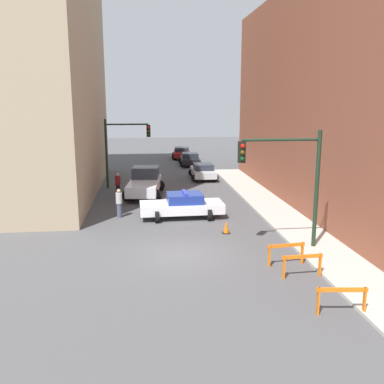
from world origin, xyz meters
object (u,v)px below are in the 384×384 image
at_px(white_truck, 145,182).
at_px(barrier_front, 342,296).
at_px(parked_car_near, 203,171).
at_px(pedestrian_crossing, 119,203).
at_px(traffic_light_far, 121,143).
at_px(pedestrian_corner, 118,184).
at_px(barrier_mid, 302,262).
at_px(police_car, 182,205).
at_px(barrier_back, 286,250).
at_px(traffic_light_near, 292,172).
at_px(parked_car_far, 182,153).
at_px(parked_car_mid, 190,159).
at_px(traffic_cone, 226,227).

xyz_separation_m(white_truck, barrier_front, (5.95, -18.05, -0.29)).
distance_m(parked_car_near, pedestrian_crossing, 13.32).
relative_size(traffic_light_far, pedestrian_corner, 3.13).
height_order(traffic_light_far, barrier_mid, traffic_light_far).
height_order(police_car, barrier_back, police_car).
relative_size(traffic_light_near, traffic_light_far, 1.00).
relative_size(white_truck, barrier_back, 3.50).
distance_m(police_car, white_truck, 6.55).
bearing_deg(parked_car_far, pedestrian_corner, -102.99).
height_order(white_truck, parked_car_mid, white_truck).
bearing_deg(traffic_light_near, white_truck, 117.54).
xyz_separation_m(traffic_light_far, barrier_back, (7.32, -16.86, -2.78)).
distance_m(white_truck, parked_car_far, 19.57).
height_order(pedestrian_crossing, barrier_front, pedestrian_crossing).
height_order(police_car, pedestrian_crossing, pedestrian_crossing).
xyz_separation_m(traffic_light_near, parked_car_near, (-1.34, 17.96, -2.86)).
height_order(traffic_light_far, white_truck, traffic_light_far).
xyz_separation_m(parked_car_near, pedestrian_corner, (-6.82, -6.13, 0.19)).
distance_m(parked_car_mid, pedestrian_crossing, 20.46).
bearing_deg(barrier_back, traffic_light_far, 113.46).
distance_m(white_truck, pedestrian_crossing, 5.97).
distance_m(white_truck, parked_car_mid, 14.50).
height_order(police_car, traffic_cone, police_car).
distance_m(parked_car_mid, barrier_mid, 28.88).
distance_m(police_car, pedestrian_crossing, 3.61).
bearing_deg(traffic_light_near, traffic_cone, 130.76).
height_order(white_truck, barrier_mid, white_truck).
bearing_deg(traffic_light_near, barrier_mid, -99.71).
relative_size(parked_car_far, pedestrian_crossing, 2.67).
bearing_deg(parked_car_near, barrier_mid, -86.87).
bearing_deg(parked_car_mid, pedestrian_crossing, -105.84).
xyz_separation_m(parked_car_far, barrier_back, (1.25, -32.93, -0.06)).
xyz_separation_m(traffic_light_far, barrier_front, (7.68, -21.07, -2.78)).
distance_m(parked_car_mid, parked_car_far, 5.37).
bearing_deg(parked_car_near, traffic_light_near, -84.83).
height_order(white_truck, pedestrian_crossing, white_truck).
height_order(parked_car_near, pedestrian_corner, pedestrian_corner).
height_order(pedestrian_corner, barrier_back, pedestrian_corner).
relative_size(parked_car_far, pedestrian_corner, 2.67).
distance_m(traffic_light_far, pedestrian_crossing, 9.15).
bearing_deg(pedestrian_crossing, police_car, -48.85).
relative_size(traffic_light_near, traffic_cone, 7.93).
height_order(parked_car_mid, barrier_front, parked_car_mid).
bearing_deg(pedestrian_corner, parked_car_near, -35.00).
xyz_separation_m(barrier_mid, traffic_cone, (-1.79, 5.74, -0.30)).
distance_m(parked_car_mid, barrier_front, 31.80).
height_order(police_car, pedestrian_corner, pedestrian_corner).
bearing_deg(barrier_mid, parked_car_near, 92.22).
bearing_deg(barrier_front, parked_car_near, 92.34).
distance_m(parked_car_near, parked_car_mid, 7.85).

